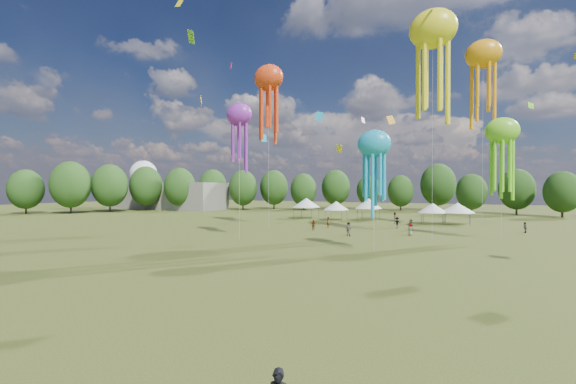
% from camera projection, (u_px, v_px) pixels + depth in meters
% --- Properties ---
extents(ground, '(300.00, 300.00, 0.00)m').
position_uv_depth(ground, '(149.00, 346.00, 14.15)').
color(ground, '#384416').
rests_on(ground, ground).
extents(spectator_near, '(1.07, 0.95, 1.84)m').
position_uv_depth(spectator_near, '(348.00, 229.00, 46.80)').
color(spectator_near, gray).
rests_on(spectator_near, ground).
extents(spectators_far, '(28.86, 21.10, 1.77)m').
position_uv_depth(spectators_far, '(402.00, 224.00, 54.85)').
color(spectators_far, gray).
rests_on(spectators_far, ground).
extents(festival_tents, '(34.43, 6.49, 4.37)m').
position_uv_depth(festival_tents, '(373.00, 205.00, 68.27)').
color(festival_tents, '#47474C').
rests_on(festival_tents, ground).
extents(show_kites, '(36.57, 29.06, 28.75)m').
position_uv_depth(show_kites, '(393.00, 85.00, 48.32)').
color(show_kites, purple).
rests_on(show_kites, ground).
extents(small_kites, '(65.11, 52.71, 45.19)m').
position_uv_depth(small_kites, '(377.00, 24.00, 51.93)').
color(small_kites, purple).
rests_on(small_kites, ground).
extents(treeline, '(201.57, 95.24, 13.43)m').
position_uv_depth(treeline, '(380.00, 187.00, 71.89)').
color(treeline, '#38281C').
rests_on(treeline, ground).
extents(hangar, '(40.00, 12.00, 8.00)m').
position_uv_depth(hangar, '(165.00, 196.00, 110.50)').
color(hangar, gray).
rests_on(hangar, ground).
extents(radome, '(9.00, 9.00, 16.00)m').
position_uv_depth(radome, '(144.00, 178.00, 122.89)').
color(radome, white).
rests_on(radome, ground).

